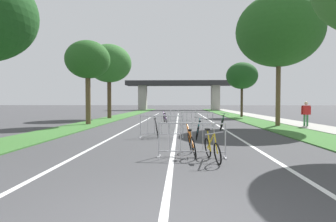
# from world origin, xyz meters

# --- Properties ---
(grass_verge_left) EXTENTS (2.56, 67.28, 0.05)m
(grass_verge_left) POSITION_xyz_m (-6.67, 27.52, 0.03)
(grass_verge_left) COLOR #386B2D
(grass_verge_left) RESTS_ON ground
(grass_verge_right) EXTENTS (2.56, 67.28, 0.05)m
(grass_verge_right) POSITION_xyz_m (6.67, 27.52, 0.03)
(grass_verge_right) COLOR #386B2D
(grass_verge_right) RESTS_ON ground
(sidewalk_path_right) EXTENTS (2.36, 67.28, 0.08)m
(sidewalk_path_right) POSITION_xyz_m (9.13, 27.52, 0.04)
(sidewalk_path_right) COLOR #9E9B93
(sidewalk_path_right) RESTS_ON ground
(lane_stripe_center) EXTENTS (0.14, 38.92, 0.01)m
(lane_stripe_center) POSITION_xyz_m (0.00, 19.46, 0.00)
(lane_stripe_center) COLOR silver
(lane_stripe_center) RESTS_ON ground
(lane_stripe_right_lane) EXTENTS (0.14, 38.92, 0.01)m
(lane_stripe_right_lane) POSITION_xyz_m (2.96, 19.46, 0.00)
(lane_stripe_right_lane) COLOR silver
(lane_stripe_right_lane) RESTS_ON ground
(lane_stripe_left_lane) EXTENTS (0.14, 38.92, 0.01)m
(lane_stripe_left_lane) POSITION_xyz_m (-2.96, 19.46, 0.00)
(lane_stripe_left_lane) COLOR silver
(lane_stripe_left_lane) RESTS_ON ground
(overpass_bridge) EXTENTS (22.25, 4.39, 6.17)m
(overpass_bridge) POSITION_xyz_m (0.00, 55.61, 4.74)
(overpass_bridge) COLOR #2D2D30
(overpass_bridge) RESTS_ON ground
(tree_left_oak_near) EXTENTS (3.28, 3.28, 6.22)m
(tree_left_oak_near) POSITION_xyz_m (-6.58, 16.84, 4.78)
(tree_left_oak_near) COLOR brown
(tree_left_oak_near) RESTS_ON ground
(tree_left_oak_mid) EXTENTS (4.52, 4.52, 7.52)m
(tree_left_oak_mid) POSITION_xyz_m (-6.95, 24.47, 5.57)
(tree_left_oak_mid) COLOR #4C3823
(tree_left_oak_mid) RESTS_ON ground
(tree_right_maple_mid) EXTENTS (5.82, 5.82, 9.07)m
(tree_right_maple_mid) POSITION_xyz_m (7.04, 16.09, 6.59)
(tree_right_maple_mid) COLOR brown
(tree_right_maple_mid) RESTS_ON ground
(tree_right_cypress_far) EXTENTS (3.47, 3.47, 6.09)m
(tree_right_cypress_far) POSITION_xyz_m (7.11, 27.74, 4.60)
(tree_right_cypress_far) COLOR #3D2D1E
(tree_right_cypress_far) RESTS_ON ground
(crowd_barrier_nearest) EXTENTS (2.09, 0.56, 1.05)m
(crowd_barrier_nearest) POSITION_xyz_m (0.59, 4.90, 0.51)
(crowd_barrier_nearest) COLOR #ADADB2
(crowd_barrier_nearest) RESTS_ON ground
(crowd_barrier_second) EXTENTS (2.07, 0.46, 1.05)m
(crowd_barrier_second) POSITION_xyz_m (-0.63, 9.52, 0.51)
(crowd_barrier_second) COLOR #ADADB2
(crowd_barrier_second) RESTS_ON ground
(crowd_barrier_third) EXTENTS (2.08, 0.52, 1.05)m
(crowd_barrier_third) POSITION_xyz_m (1.31, 14.15, 0.51)
(crowd_barrier_third) COLOR #ADADB2
(crowd_barrier_third) RESTS_ON ground
(crowd_barrier_fourth) EXTENTS (2.08, 0.52, 1.05)m
(crowd_barrier_fourth) POSITION_xyz_m (0.47, 18.78, 0.51)
(crowd_barrier_fourth) COLOR #ADADB2
(crowd_barrier_fourth) RESTS_ON ground
(bicycle_purple_0) EXTENTS (0.63, 1.61, 0.94)m
(bicycle_purple_0) POSITION_xyz_m (-0.98, 19.24, 0.35)
(bicycle_purple_0) COLOR black
(bicycle_purple_0) RESTS_ON ground
(bicycle_yellow_1) EXTENTS (0.50, 1.60, 0.91)m
(bicycle_yellow_1) POSITION_xyz_m (1.15, 4.38, 0.35)
(bicycle_yellow_1) COLOR black
(bicycle_yellow_1) RESTS_ON ground
(bicycle_black_2) EXTENTS (0.54, 1.71, 1.01)m
(bicycle_black_2) POSITION_xyz_m (-0.89, 10.00, 0.38)
(bicycle_black_2) COLOR black
(bicycle_black_2) RESTS_ON ground
(bicycle_orange_3) EXTENTS (0.51, 1.68, 1.01)m
(bicycle_orange_3) POSITION_xyz_m (0.60, 5.26, 0.37)
(bicycle_orange_3) COLOR black
(bicycle_orange_3) RESTS_ON ground
(bicycle_green_4) EXTENTS (0.75, 1.72, 1.02)m
(bicycle_green_4) POSITION_xyz_m (2.81, 13.54, 0.37)
(bicycle_green_4) COLOR black
(bicycle_green_4) RESTS_ON ground
(bicycle_teal_5) EXTENTS (0.55, 1.64, 0.99)m
(bicycle_teal_5) POSITION_xyz_m (1.04, 9.08, 0.36)
(bicycle_teal_5) COLOR black
(bicycle_teal_5) RESTS_ON ground
(pedestrian_in_red_jacket) EXTENTS (0.62, 0.31, 1.72)m
(pedestrian_in_red_jacket) POSITION_xyz_m (8.58, 15.25, 1.05)
(pedestrian_in_red_jacket) COLOR #33723F
(pedestrian_in_red_jacket) RESTS_ON ground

